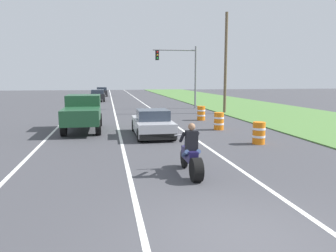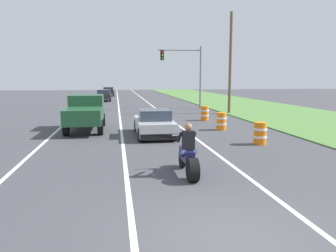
{
  "view_description": "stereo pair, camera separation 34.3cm",
  "coord_description": "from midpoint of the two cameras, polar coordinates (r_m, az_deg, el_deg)",
  "views": [
    {
      "loc": [
        -2.4,
        -5.52,
        2.95
      ],
      "look_at": [
        0.03,
        7.75,
        1.0
      ],
      "focal_mm": 35.42,
      "sensor_mm": 36.0,
      "label": 1
    },
    {
      "loc": [
        -2.06,
        -5.58,
        2.95
      ],
      "look_at": [
        0.03,
        7.75,
        1.0
      ],
      "focal_mm": 35.42,
      "sensor_mm": 36.0,
      "label": 2
    }
  ],
  "objects": [
    {
      "name": "construction_barrel_far",
      "position": [
        23.51,
        6.76,
        2.2
      ],
      "size": [
        0.58,
        0.58,
        1.0
      ],
      "color": "orange",
      "rests_on": "ground"
    },
    {
      "name": "construction_barrel_nearest",
      "position": [
        15.45,
        16.19,
        -1.22
      ],
      "size": [
        0.58,
        0.58,
        1.0
      ],
      "color": "orange",
      "rests_on": "ground"
    },
    {
      "name": "traffic_light_mast_near",
      "position": [
        32.4,
        3.72,
        10.02
      ],
      "size": [
        4.26,
        0.34,
        6.0
      ],
      "color": "gray",
      "rests_on": "ground"
    },
    {
      "name": "pickup_truck_left_lane_dark_green",
      "position": [
        19.25,
        -13.51,
        2.5
      ],
      "size": [
        2.02,
        4.8,
        1.98
      ],
      "color": "#1E4C2D",
      "rests_on": "ground"
    },
    {
      "name": "lane_stripe_centre_dashed",
      "position": [
        25.72,
        -7.92,
        1.57
      ],
      "size": [
        0.14,
        120.0,
        0.01
      ],
      "primitive_type": "cube",
      "color": "white",
      "rests_on": "ground"
    },
    {
      "name": "ground_plane",
      "position": [
        6.67,
        12.24,
        -18.22
      ],
      "size": [
        160.0,
        160.0,
        0.0
      ],
      "primitive_type": "plane",
      "color": "#424247"
    },
    {
      "name": "distant_car_far_ahead",
      "position": [
        43.75,
        -10.77,
        5.23
      ],
      "size": [
        1.8,
        4.0,
        1.5
      ],
      "color": "#262628",
      "rests_on": "ground"
    },
    {
      "name": "construction_barrel_mid",
      "position": [
        19.26,
        9.69,
        0.81
      ],
      "size": [
        0.58,
        0.58,
        1.0
      ],
      "color": "orange",
      "rests_on": "ground"
    },
    {
      "name": "lane_stripe_left_solid",
      "position": [
        25.91,
        -15.91,
        1.38
      ],
      "size": [
        0.14,
        120.0,
        0.01
      ],
      "primitive_type": "cube",
      "color": "white",
      "rests_on": "ground"
    },
    {
      "name": "distant_car_further_ahead",
      "position": [
        55.98,
        -10.02,
        5.87
      ],
      "size": [
        1.8,
        4.0,
        1.5
      ],
      "color": "#262628",
      "rests_on": "ground"
    },
    {
      "name": "sports_car_silver",
      "position": [
        17.08,
        -1.85,
        0.41
      ],
      "size": [
        1.84,
        4.3,
        1.37
      ],
      "color": "#B7B7BC",
      "rests_on": "ground"
    },
    {
      "name": "grass_verge_right",
      "position": [
        29.35,
        19.95,
        2.02
      ],
      "size": [
        10.0,
        120.0,
        0.06
      ],
      "primitive_type": "cube",
      "color": "#517F3D",
      "rests_on": "ground"
    },
    {
      "name": "utility_pole_roadside",
      "position": [
        28.51,
        11.02,
        10.51
      ],
      "size": [
        0.24,
        0.24,
        8.32
      ],
      "primitive_type": "cylinder",
      "color": "brown",
      "rests_on": "ground"
    },
    {
      "name": "lane_stripe_right_solid",
      "position": [
        26.03,
        0.03,
        1.73
      ],
      "size": [
        0.14,
        120.0,
        0.01
      ],
      "primitive_type": "cube",
      "color": "white",
      "rests_on": "ground"
    },
    {
      "name": "motorcycle_with_rider",
      "position": [
        10.11,
        4.49,
        -5.29
      ],
      "size": [
        0.7,
        2.21,
        1.62
      ],
      "color": "black",
      "rests_on": "ground"
    }
  ]
}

